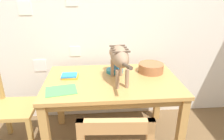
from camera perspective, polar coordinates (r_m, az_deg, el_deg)
The scene contains 9 objects.
wall_rear at distance 2.45m, azimuth -3.04°, elevation 13.96°, with size 4.53×0.11×2.50m.
dining_table at distance 2.07m, azimuth 0.00°, elevation -4.92°, with size 1.32×0.83×0.75m.
cat at distance 1.92m, azimuth 1.95°, elevation 3.69°, with size 0.19×0.72×0.35m.
saucer_bowl at distance 2.19m, azimuth 0.78°, elevation -0.19°, with size 0.18×0.18×0.03m, color teal.
coffee_mug at distance 2.17m, azimuth 0.88°, elevation 1.30°, with size 0.13×0.09×0.09m.
magazine at distance 1.86m, azimuth -14.03°, elevation -5.56°, with size 0.27×0.20×0.01m, color #4FA557.
book_stack at distance 2.10m, azimuth -11.67°, elevation -1.66°, with size 0.17×0.13×0.04m.
wicker_basket at distance 2.22m, azimuth 10.83°, elevation 0.64°, with size 0.26×0.26×0.10m.
wooden_chair_near at distance 2.35m, azimuth -26.61°, elevation -9.28°, with size 0.43×0.43×0.95m.
Camera 1 is at (-0.08, -0.49, 1.59)m, focal length 32.70 mm.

